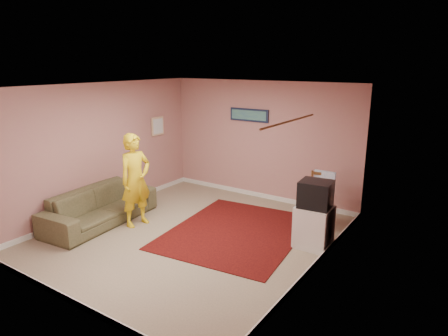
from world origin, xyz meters
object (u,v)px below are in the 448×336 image
Objects in this scene: sofa at (100,206)px; person at (136,180)px; crt_tv at (315,194)px; tv_cabinet at (314,227)px; chair_a at (320,195)px; chair_b at (309,214)px.

sofa is 1.31× the size of person.
tv_cabinet is at bearing 0.00° from crt_tv.
tv_cabinet is at bearing -76.24° from sofa.
chair_a is 0.88m from chair_b.
chair_a reaches higher than chair_b.
crt_tv reaches higher than tv_cabinet.
sofa is (-3.66, -1.29, -0.22)m from chair_b.
tv_cabinet is 0.57m from crt_tv.
chair_a is 4.13m from sofa.
person reaches higher than sofa.
sofa is 0.90m from person.
crt_tv is at bearing -76.22° from sofa.
crt_tv is 0.95m from chair_a.
person is (-2.88, -1.81, 0.25)m from chair_a.
chair_a reaches higher than sofa.
chair_a is 1.12× the size of chair_b.
tv_cabinet is 1.28× the size of chair_a.
person is at bearing -159.93° from chair_a.
crt_tv is at bearing -174.67° from tv_cabinet.
chair_a is at bearing 99.33° from crt_tv.
crt_tv is 3.25m from person.
sofa is (-3.75, -1.27, -0.02)m from tv_cabinet.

